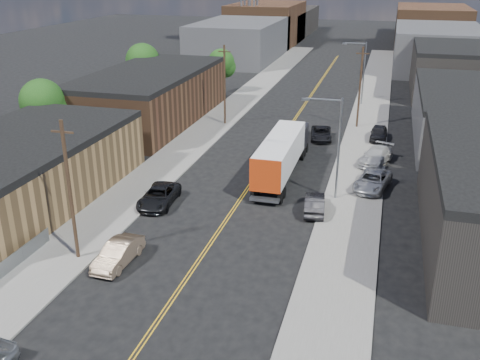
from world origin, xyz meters
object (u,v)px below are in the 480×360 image
Objects in this scene: car_right_lot_a at (373,181)px; car_right_lot_b at (376,156)px; semi_truck at (283,151)px; car_left_c at (159,196)px; car_left_b at (118,254)px; car_right_oncoming at (315,204)px; car_right_lot_c at (379,133)px; car_ahead_truck at (321,133)px.

car_right_lot_a is 6.91m from car_right_lot_b.
car_left_c is (-8.75, -9.93, -1.58)m from semi_truck.
car_left_b is at bearing -86.95° from car_left_c.
car_left_b is at bearing 38.25° from car_right_oncoming.
car_left_b is 0.86× the size of car_right_lot_a.
semi_truck is 2.84× the size of car_right_lot_b.
car_right_lot_a is at bearing 20.60° from car_left_c.
semi_truck reaches higher than car_right_lot_c.
car_ahead_truck is (2.15, 12.18, -1.65)m from semi_truck.
car_right_lot_b is at bearing 101.84° from car_right_lot_a.
car_right_lot_c is 6.62m from car_ahead_truck.
car_left_c is at bearing 99.63° from car_left_b.
semi_truck reaches higher than car_right_oncoming.
semi_truck is 2.83× the size of car_right_lot_a.
car_right_lot_a reaches higher than car_right_oncoming.
car_left_b reaches higher than car_ahead_truck.
semi_truck reaches higher than car_left_b.
car_right_oncoming is 7.51m from car_right_lot_a.
car_right_lot_b is at bearing -115.69° from car_right_oncoming.
car_left_c is 13.16m from car_right_oncoming.
car_left_b is at bearing -114.64° from car_ahead_truck.
car_left_b is 0.86× the size of car_left_c.
car_right_lot_a is 15.44m from car_ahead_truck.
car_ahead_truck is at bearing -167.36° from car_right_lot_c.
car_left_c is at bearing 1.90° from car_right_oncoming.
car_right_lot_b is at bearing 59.17° from car_left_b.
car_left_c is at bearing -121.72° from car_right_lot_b.
car_right_lot_a is 1.21× the size of car_right_lot_c.
car_left_c is at bearing -143.18° from car_right_lot_a.
semi_truck is 2.83× the size of car_left_c.
car_right_oncoming is 0.83× the size of car_right_lot_b.
semi_truck is at bearing 179.96° from car_right_lot_a.
car_right_oncoming is 0.99× the size of car_right_lot_c.
car_right_lot_a reaches higher than car_left_b.
car_right_oncoming is (4.25, -7.90, -1.60)m from semi_truck.
car_right_lot_a is at bearing -88.31° from car_right_lot_c.
semi_truck is at bearing 71.44° from car_left_b.
car_right_lot_b reaches higher than car_ahead_truck.
car_right_lot_b is (16.12, 24.80, 0.16)m from car_left_b.
car_left_b is 36.86m from car_right_lot_c.
car_right_lot_b is 1.20× the size of car_right_lot_c.
car_left_c is 1.10× the size of car_ahead_truck.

